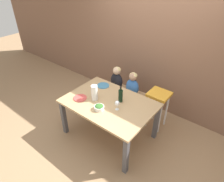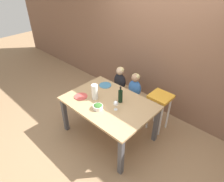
{
  "view_description": "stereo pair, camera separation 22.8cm",
  "coord_description": "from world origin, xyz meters",
  "px_view_note": "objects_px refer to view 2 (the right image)",
  "views": [
    {
      "loc": [
        1.68,
        -2.04,
        2.71
      ],
      "look_at": [
        0.0,
        0.08,
        0.92
      ],
      "focal_mm": 32.0,
      "sensor_mm": 36.0,
      "label": 1
    },
    {
      "loc": [
        1.86,
        -1.89,
        2.71
      ],
      "look_at": [
        0.0,
        0.08,
        0.92
      ],
      "focal_mm": 32.0,
      "sensor_mm": 36.0,
      "label": 2
    }
  ],
  "objects_px": {
    "chair_far_center": "(134,99)",
    "salad_bowl_large": "(98,106)",
    "dinner_plate_front_left": "(81,96)",
    "dinner_plate_back_left": "(105,85)",
    "person_child_left": "(120,78)",
    "wine_glass_near": "(116,104)",
    "wine_bottle": "(120,96)",
    "chair_right_highchair": "(160,103)",
    "chair_far_left": "(120,91)",
    "person_child_center": "(135,85)",
    "paper_towel_roll": "(95,92)"
  },
  "relations": [
    {
      "from": "chair_far_center",
      "to": "person_child_center",
      "type": "relative_size",
      "value": 0.99
    },
    {
      "from": "chair_right_highchair",
      "to": "dinner_plate_back_left",
      "type": "relative_size",
      "value": 3.32
    },
    {
      "from": "dinner_plate_front_left",
      "to": "dinner_plate_back_left",
      "type": "xyz_separation_m",
      "value": [
        0.05,
        0.55,
        0.0
      ]
    },
    {
      "from": "chair_right_highchair",
      "to": "wine_glass_near",
      "type": "relative_size",
      "value": 4.6
    },
    {
      "from": "chair_far_left",
      "to": "wine_glass_near",
      "type": "height_order",
      "value": "wine_glass_near"
    },
    {
      "from": "wine_glass_near",
      "to": "salad_bowl_large",
      "type": "height_order",
      "value": "wine_glass_near"
    },
    {
      "from": "person_child_center",
      "to": "dinner_plate_front_left",
      "type": "relative_size",
      "value": 2.12
    },
    {
      "from": "salad_bowl_large",
      "to": "chair_far_center",
      "type": "bearing_deg",
      "value": 91.41
    },
    {
      "from": "chair_far_left",
      "to": "dinner_plate_back_left",
      "type": "xyz_separation_m",
      "value": [
        0.0,
        -0.42,
        0.34
      ]
    },
    {
      "from": "chair_far_center",
      "to": "salad_bowl_large",
      "type": "xyz_separation_m",
      "value": [
        0.02,
        -0.99,
        0.38
      ]
    },
    {
      "from": "chair_far_left",
      "to": "wine_glass_near",
      "type": "xyz_separation_m",
      "value": [
        0.63,
        -0.81,
        0.45
      ]
    },
    {
      "from": "chair_far_center",
      "to": "wine_glass_near",
      "type": "distance_m",
      "value": 0.96
    },
    {
      "from": "salad_bowl_large",
      "to": "dinner_plate_front_left",
      "type": "bearing_deg",
      "value": 177.13
    },
    {
      "from": "paper_towel_roll",
      "to": "wine_bottle",
      "type": "bearing_deg",
      "value": 31.06
    },
    {
      "from": "salad_bowl_large",
      "to": "dinner_plate_front_left",
      "type": "distance_m",
      "value": 0.45
    },
    {
      "from": "person_child_center",
      "to": "paper_towel_roll",
      "type": "bearing_deg",
      "value": -104.16
    },
    {
      "from": "wine_glass_near",
      "to": "salad_bowl_large",
      "type": "xyz_separation_m",
      "value": [
        -0.22,
        -0.18,
        -0.07
      ]
    },
    {
      "from": "salad_bowl_large",
      "to": "wine_bottle",
      "type": "bearing_deg",
      "value": 70.28
    },
    {
      "from": "chair_far_left",
      "to": "wine_bottle",
      "type": "relative_size",
      "value": 1.65
    },
    {
      "from": "chair_far_left",
      "to": "dinner_plate_back_left",
      "type": "relative_size",
      "value": 2.11
    },
    {
      "from": "person_child_left",
      "to": "person_child_center",
      "type": "xyz_separation_m",
      "value": [
        0.38,
        0.0,
        0.0
      ]
    },
    {
      "from": "chair_far_left",
      "to": "chair_right_highchair",
      "type": "bearing_deg",
      "value": -0.0
    },
    {
      "from": "paper_towel_roll",
      "to": "salad_bowl_large",
      "type": "height_order",
      "value": "paper_towel_roll"
    },
    {
      "from": "chair_right_highchair",
      "to": "wine_glass_near",
      "type": "xyz_separation_m",
      "value": [
        -0.32,
        -0.81,
        0.27
      ]
    },
    {
      "from": "person_child_left",
      "to": "wine_glass_near",
      "type": "xyz_separation_m",
      "value": [
        0.63,
        -0.81,
        0.14
      ]
    },
    {
      "from": "chair_right_highchair",
      "to": "wine_glass_near",
      "type": "height_order",
      "value": "wine_glass_near"
    },
    {
      "from": "chair_far_center",
      "to": "dinner_plate_front_left",
      "type": "xyz_separation_m",
      "value": [
        -0.43,
        -0.97,
        0.34
      ]
    },
    {
      "from": "chair_far_left",
      "to": "wine_bottle",
      "type": "distance_m",
      "value": 0.93
    },
    {
      "from": "chair_far_center",
      "to": "person_child_left",
      "type": "bearing_deg",
      "value": 179.85
    },
    {
      "from": "person_child_center",
      "to": "salad_bowl_large",
      "type": "height_order",
      "value": "person_child_center"
    },
    {
      "from": "chair_far_center",
      "to": "chair_right_highchair",
      "type": "bearing_deg",
      "value": -0.0
    },
    {
      "from": "chair_far_center",
      "to": "wine_glass_near",
      "type": "height_order",
      "value": "wine_glass_near"
    },
    {
      "from": "chair_far_center",
      "to": "dinner_plate_back_left",
      "type": "distance_m",
      "value": 0.66
    },
    {
      "from": "chair_right_highchair",
      "to": "chair_far_left",
      "type": "bearing_deg",
      "value": 180.0
    },
    {
      "from": "chair_far_left",
      "to": "dinner_plate_back_left",
      "type": "height_order",
      "value": "dinner_plate_back_left"
    },
    {
      "from": "wine_bottle",
      "to": "wine_glass_near",
      "type": "relative_size",
      "value": 1.77
    },
    {
      "from": "dinner_plate_front_left",
      "to": "chair_far_center",
      "type": "bearing_deg",
      "value": 66.2
    },
    {
      "from": "wine_glass_near",
      "to": "salad_bowl_large",
      "type": "bearing_deg",
      "value": -141.8
    },
    {
      "from": "paper_towel_roll",
      "to": "dinner_plate_front_left",
      "type": "relative_size",
      "value": 1.18
    },
    {
      "from": "wine_glass_near",
      "to": "dinner_plate_front_left",
      "type": "height_order",
      "value": "wine_glass_near"
    },
    {
      "from": "chair_far_center",
      "to": "dinner_plate_back_left",
      "type": "xyz_separation_m",
      "value": [
        -0.38,
        -0.42,
        0.34
      ]
    },
    {
      "from": "paper_towel_roll",
      "to": "person_child_center",
      "type": "bearing_deg",
      "value": 75.84
    },
    {
      "from": "chair_far_left",
      "to": "dinner_plate_front_left",
      "type": "distance_m",
      "value": 1.03
    },
    {
      "from": "chair_far_center",
      "to": "wine_glass_near",
      "type": "relative_size",
      "value": 2.92
    },
    {
      "from": "chair_far_center",
      "to": "person_child_center",
      "type": "height_order",
      "value": "person_child_center"
    },
    {
      "from": "wine_bottle",
      "to": "wine_glass_near",
      "type": "distance_m",
      "value": 0.22
    },
    {
      "from": "chair_far_center",
      "to": "chair_right_highchair",
      "type": "height_order",
      "value": "chair_right_highchair"
    },
    {
      "from": "wine_bottle",
      "to": "chair_far_left",
      "type": "bearing_deg",
      "value": 131.68
    },
    {
      "from": "chair_far_left",
      "to": "person_child_center",
      "type": "bearing_deg",
      "value": 0.15
    },
    {
      "from": "chair_far_center",
      "to": "chair_right_highchair",
      "type": "relative_size",
      "value": 0.63
    }
  ]
}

